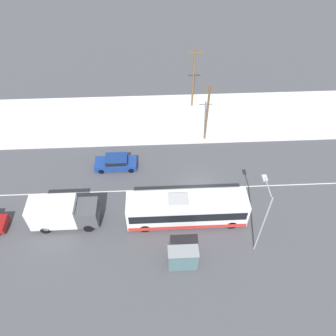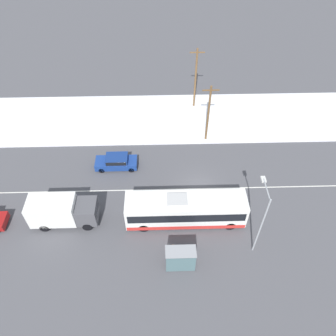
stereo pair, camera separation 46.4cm
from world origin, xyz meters
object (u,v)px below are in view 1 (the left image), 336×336
sedan_car (116,162)px  pedestrian_at_stop (175,249)px  city_bus (187,209)px  box_truck (62,212)px  streetlamp (263,214)px  utility_pole_snowlot (193,78)px  utility_pole_roadside (207,113)px  bus_shelter (183,258)px

sedan_car → pedestrian_at_stop: 12.39m
city_bus → box_truck: size_ratio=1.79×
box_truck → streetlamp: (17.19, -3.05, 2.92)m
sedan_car → utility_pole_snowlot: bearing=-130.4°
utility_pole_roadside → streetlamp: bearing=-79.8°
box_truck → utility_pole_roadside: size_ratio=0.84×
streetlamp → utility_pole_snowlot: size_ratio=0.88×
sedan_car → pedestrian_at_stop: (5.70, -11.00, 0.30)m
pedestrian_at_stop → utility_pole_snowlot: size_ratio=0.23×
city_bus → bus_shelter: city_bus is taller
box_truck → utility_pole_snowlot: 22.80m
sedan_car → box_truck: bearing=58.2°
city_bus → bus_shelter: (-0.72, -4.97, 0.10)m
city_bus → utility_pole_roadside: utility_pole_roadside is taller
box_truck → pedestrian_at_stop: size_ratio=3.34×
bus_shelter → city_bus: bearing=81.8°
pedestrian_at_stop → streetlamp: 7.96m
streetlamp → utility_pole_roadside: size_ratio=0.98×
pedestrian_at_stop → utility_pole_roadside: 16.18m
box_truck → bus_shelter: (10.68, -5.13, 0.03)m
pedestrian_at_stop → utility_pole_snowlot: utility_pole_snowlot is taller
utility_pole_snowlot → box_truck: bearing=-127.2°
utility_pole_roadside → utility_pole_snowlot: utility_pole_snowlot is taller
utility_pole_roadside → city_bus: bearing=-105.6°
utility_pole_snowlot → bus_shelter: bearing=-97.5°
box_truck → utility_pole_snowlot: bearing=52.8°
bus_shelter → streetlamp: streetlamp is taller
sedan_car → streetlamp: streetlamp is taller
bus_shelter → utility_pole_snowlot: bearing=82.5°
bus_shelter → utility_pole_snowlot: (3.03, 23.16, 2.60)m
bus_shelter → box_truck: bearing=154.4°
bus_shelter → utility_pole_roadside: 17.05m
streetlamp → box_truck: bearing=169.9°
streetlamp → bus_shelter: bearing=-162.3°
pedestrian_at_stop → utility_pole_snowlot: (3.65, 22.00, 3.13)m
box_truck → streetlamp: bearing=-10.1°
box_truck → pedestrian_at_stop: 10.83m
city_bus → utility_pole_roadside: 12.13m
box_truck → utility_pole_roadside: utility_pole_roadside is taller
city_bus → sedan_car: (-7.03, 7.19, -0.73)m
city_bus → utility_pole_roadside: size_ratio=1.50×
bus_shelter → utility_pole_roadside: (3.92, 16.45, 2.19)m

